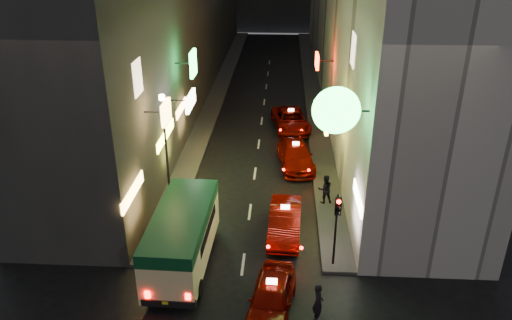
% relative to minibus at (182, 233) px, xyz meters
% --- Properties ---
extents(sidewalk_left, '(1.50, 52.00, 0.15)m').
position_rel_minibus_xyz_m(sidewalk_left, '(-1.65, 25.70, -1.64)').
color(sidewalk_left, '#44413F').
rests_on(sidewalk_left, ground).
extents(sidewalk_right, '(1.50, 52.00, 0.15)m').
position_rel_minibus_xyz_m(sidewalk_right, '(6.85, 25.70, -1.64)').
color(sidewalk_right, '#44413F').
rests_on(sidewalk_right, ground).
extents(minibus, '(2.37, 6.37, 2.72)m').
position_rel_minibus_xyz_m(minibus, '(0.00, 0.00, 0.00)').
color(minibus, '#F9E69C').
rests_on(minibus, ground).
extents(taxi_near, '(2.73, 5.33, 1.79)m').
position_rel_minibus_xyz_m(taxi_near, '(3.95, -2.73, -0.90)').
color(taxi_near, '#710800').
rests_on(taxi_near, ground).
extents(taxi_second, '(2.35, 5.29, 1.83)m').
position_rel_minibus_xyz_m(taxi_second, '(4.44, 2.77, -0.89)').
color(taxi_second, '#710800').
rests_on(taxi_second, ground).
extents(taxi_third, '(2.81, 5.43, 1.82)m').
position_rel_minibus_xyz_m(taxi_third, '(5.07, 10.49, -0.89)').
color(taxi_third, '#710800').
rests_on(taxi_third, ground).
extents(taxi_far, '(2.98, 5.47, 1.82)m').
position_rel_minibus_xyz_m(taxi_far, '(4.81, 16.63, -0.89)').
color(taxi_far, '#710800').
rests_on(taxi_far, ground).
extents(pedestrian_crossing, '(0.51, 0.68, 1.88)m').
position_rel_minibus_xyz_m(pedestrian_crossing, '(5.72, -3.04, -0.78)').
color(pedestrian_crossing, black).
rests_on(pedestrian_crossing, ground).
extents(pedestrian_sidewalk, '(0.76, 0.56, 1.82)m').
position_rel_minibus_xyz_m(pedestrian_sidewalk, '(6.57, 5.70, -0.65)').
color(pedestrian_sidewalk, black).
rests_on(pedestrian_sidewalk, sidewalk_right).
extents(traffic_light, '(0.26, 0.43, 3.50)m').
position_rel_minibus_xyz_m(traffic_light, '(6.60, 0.18, 0.97)').
color(traffic_light, black).
rests_on(traffic_light, sidewalk_right).
extents(lamp_post, '(0.28, 0.28, 6.22)m').
position_rel_minibus_xyz_m(lamp_post, '(-1.60, 4.70, 2.01)').
color(lamp_post, black).
rests_on(lamp_post, sidewalk_left).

